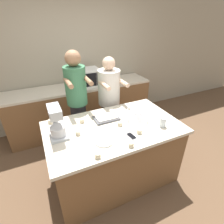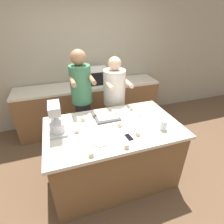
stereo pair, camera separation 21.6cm
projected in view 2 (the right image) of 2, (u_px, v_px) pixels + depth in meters
name	position (u px, v px, depth m)	size (l,w,h in m)	color
ground_plane	(113.00, 175.00, 2.65)	(16.00, 16.00, 0.00)	brown
back_wall	(84.00, 59.00, 3.51)	(10.00, 0.06, 2.70)	gray
island_counter	(113.00, 153.00, 2.43)	(1.70, 1.01, 0.90)	brown
back_counter	(90.00, 106.00, 3.65)	(2.80, 0.60, 0.93)	brown
person_left	(82.00, 102.00, 2.76)	(0.33, 0.50, 1.73)	#232328
person_right	(114.00, 103.00, 2.95)	(0.37, 0.52, 1.59)	brown
stand_mixer	(56.00, 120.00, 2.03)	(0.20, 0.30, 0.38)	#B2B7BC
mixing_bowl	(138.00, 116.00, 2.27)	(0.26, 0.26, 0.16)	#BCBCC1
baking_tray	(107.00, 117.00, 2.36)	(0.33, 0.23, 0.04)	#4C4C51
microwave_oven	(95.00, 76.00, 3.38)	(0.48, 0.38, 0.31)	silver
cell_phone	(129.00, 138.00, 2.00)	(0.09, 0.15, 0.01)	silver
drinking_glass	(164.00, 125.00, 2.12)	(0.08, 0.08, 0.12)	silver
small_plate	(100.00, 141.00, 1.94)	(0.21, 0.21, 0.02)	white
cupcake_0	(138.00, 133.00, 2.04)	(0.06, 0.06, 0.06)	beige
cupcake_1	(83.00, 119.00, 2.31)	(0.06, 0.06, 0.06)	beige
cupcake_2	(77.00, 130.00, 2.08)	(0.06, 0.06, 0.06)	beige
cupcake_3	(53.00, 117.00, 2.34)	(0.06, 0.06, 0.06)	beige
cupcake_4	(91.00, 154.00, 1.73)	(0.06, 0.06, 0.06)	beige
cupcake_5	(120.00, 124.00, 2.20)	(0.06, 0.06, 0.06)	beige
cupcake_6	(127.00, 145.00, 1.84)	(0.06, 0.06, 0.06)	beige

